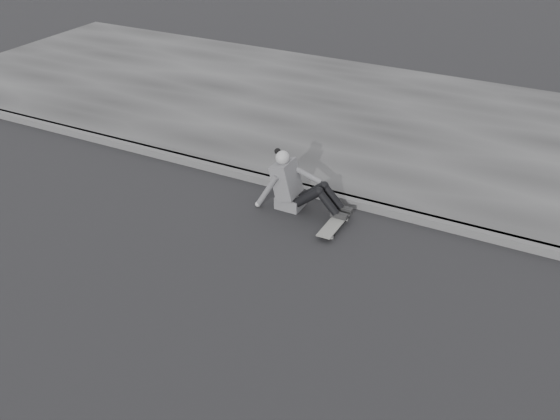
{
  "coord_description": "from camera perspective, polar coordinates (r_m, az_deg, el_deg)",
  "views": [
    {
      "loc": [
        0.96,
        -4.85,
        4.6
      ],
      "look_at": [
        -2.22,
        1.23,
        0.5
      ],
      "focal_mm": 40.0,
      "sensor_mm": 36.0,
      "label": 1
    }
  ],
  "objects": [
    {
      "name": "seated_woman",
      "position": [
        8.85,
        1.35,
        2.22
      ],
      "size": [
        1.38,
        0.46,
        0.88
      ],
      "color": "#545457",
      "rests_on": "ground"
    },
    {
      "name": "skateboard",
      "position": [
        8.54,
        5.0,
        -1.29
      ],
      "size": [
        0.2,
        0.78,
        0.09
      ],
      "color": "gray",
      "rests_on": "ground"
    },
    {
      "name": "curb",
      "position": [
        8.76,
        17.23,
        -1.9
      ],
      "size": [
        24.0,
        0.16,
        0.12
      ],
      "primitive_type": "cube",
      "color": "#4D4D4D",
      "rests_on": "ground"
    },
    {
      "name": "sidewalk",
      "position": [
        11.44,
        20.55,
        5.43
      ],
      "size": [
        24.0,
        6.0,
        0.12
      ],
      "primitive_type": "cube",
      "color": "#373737",
      "rests_on": "ground"
    },
    {
      "name": "ground",
      "position": [
        6.75,
        12.26,
        -12.95
      ],
      "size": [
        80.0,
        80.0,
        0.0
      ],
      "primitive_type": "plane",
      "color": "black",
      "rests_on": "ground"
    }
  ]
}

